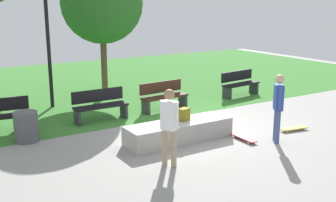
{
  "coord_description": "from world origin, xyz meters",
  "views": [
    {
      "loc": [
        -6.57,
        -8.92,
        3.46
      ],
      "look_at": [
        -1.12,
        -0.1,
        0.92
      ],
      "focal_mm": 44.23,
      "sensor_mm": 36.0,
      "label": 1
    }
  ],
  "objects": [
    {
      "name": "park_bench_near_lamppost",
      "position": [
        0.11,
        2.17,
        0.48
      ],
      "size": [
        1.63,
        0.6,
        0.91
      ],
      "color": "#331E14",
      "rests_on": "ground_plane"
    },
    {
      "name": "park_bench_far_right",
      "position": [
        3.56,
        2.44,
        0.48
      ],
      "size": [
        1.65,
        0.66,
        0.91
      ],
      "color": "black",
      "rests_on": "ground_plane"
    },
    {
      "name": "skater_watching",
      "position": [
        0.89,
        -1.98,
        1.0
      ],
      "size": [
        0.35,
        0.38,
        1.71
      ],
      "color": "#3F5184",
      "rests_on": "ground_plane"
    },
    {
      "name": "concrete_ledge",
      "position": [
        -1.12,
        -0.63,
        0.25
      ],
      "size": [
        2.8,
        0.83,
        0.49
      ],
      "primitive_type": "cube",
      "color": "#A8A59E",
      "rests_on": "ground_plane"
    },
    {
      "name": "trash_bin",
      "position": [
        -4.4,
        1.35,
        0.38
      ],
      "size": [
        0.59,
        0.59,
        0.76
      ],
      "primitive_type": "cylinder",
      "color": "#4C4C51",
      "rests_on": "ground_plane"
    },
    {
      "name": "skateboard_by_ledge",
      "position": [
        0.29,
        -1.47,
        0.06
      ],
      "size": [
        0.22,
        0.8,
        0.08
      ],
      "color": "#A5262D",
      "rests_on": "ground_plane"
    },
    {
      "name": "backpack_on_ledge",
      "position": [
        -0.95,
        -0.58,
        0.65
      ],
      "size": [
        0.33,
        0.28,
        0.32
      ],
      "primitive_type": "cube",
      "rotation": [
        0.0,
        0.0,
        0.31
      ],
      "color": "olive",
      "rests_on": "concrete_ledge"
    },
    {
      "name": "park_bench_center_lawn",
      "position": [
        -2.1,
        2.1,
        0.48
      ],
      "size": [
        1.61,
        0.49,
        0.91
      ],
      "color": "black",
      "rests_on": "ground_plane"
    },
    {
      "name": "ground_plane",
      "position": [
        0.0,
        0.0,
        0.0
      ],
      "size": [
        28.0,
        28.0,
        0.0
      ],
      "primitive_type": "plane",
      "color": "gray"
    },
    {
      "name": "grass_lawn",
      "position": [
        0.0,
        7.61,
        0.0
      ],
      "size": [
        26.6,
        12.77,
        0.01
      ],
      "primitive_type": "cube",
      "color": "#387A2D",
      "rests_on": "ground_plane"
    },
    {
      "name": "lamp_post",
      "position": [
        -2.84,
        4.45,
        2.58
      ],
      "size": [
        0.28,
        0.28,
        4.25
      ],
      "color": "black",
      "rests_on": "ground_plane"
    },
    {
      "name": "skater_performing_trick",
      "position": [
        -2.2,
        -1.9,
        0.98
      ],
      "size": [
        0.33,
        0.38,
        1.68
      ],
      "color": "tan",
      "rests_on": "ground_plane"
    },
    {
      "name": "skateboard_spare",
      "position": [
        2.0,
        -1.58,
        0.06
      ],
      "size": [
        0.82,
        0.33,
        0.08
      ],
      "color": "gold",
      "rests_on": "ground_plane"
    },
    {
      "name": "tree_young_birch",
      "position": [
        -0.64,
        5.15,
        3.36
      ],
      "size": [
        2.92,
        2.92,
        4.83
      ],
      "color": "brown",
      "rests_on": "grass_lawn"
    }
  ]
}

